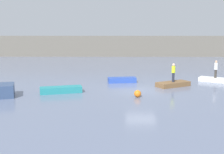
{
  "coord_description": "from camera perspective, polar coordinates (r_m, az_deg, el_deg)",
  "views": [
    {
      "loc": [
        -2.13,
        -24.39,
        5.31
      ],
      "look_at": [
        -2.46,
        3.62,
        0.53
      ],
      "focal_mm": 48.06,
      "sensor_mm": 36.0,
      "label": 1
    }
  ],
  "objects": [
    {
      "name": "ground_plane",
      "position": [
        25.05,
        5.54,
        -2.59
      ],
      "size": [
        120.0,
        120.0,
        0.0
      ],
      "primitive_type": "plane",
      "color": "slate"
    },
    {
      "name": "embankment_wall",
      "position": [
        52.82,
        3.0,
        5.87
      ],
      "size": [
        80.0,
        1.2,
        3.6
      ],
      "primitive_type": "cube",
      "color": "#666056",
      "rests_on": "ground_plane"
    },
    {
      "name": "rowboat_teal",
      "position": [
        24.4,
        -9.69,
        -2.41
      ],
      "size": [
        3.45,
        1.81,
        0.5
      ],
      "primitive_type": "cube",
      "rotation": [
        0.0,
        0.0,
        0.27
      ],
      "color": "teal",
      "rests_on": "ground_plane"
    },
    {
      "name": "rowboat_blue",
      "position": [
        28.52,
        1.91,
        -0.56
      ],
      "size": [
        2.75,
        1.29,
        0.47
      ],
      "primitive_type": "cube",
      "rotation": [
        0.0,
        0.0,
        0.13
      ],
      "color": "#2B4CAD",
      "rests_on": "ground_plane"
    },
    {
      "name": "rowboat_brown",
      "position": [
        27.19,
        11.52,
        -1.33
      ],
      "size": [
        3.26,
        2.57,
        0.4
      ],
      "primitive_type": "cube",
      "rotation": [
        0.0,
        0.0,
        0.51
      ],
      "color": "brown",
      "rests_on": "ground_plane"
    },
    {
      "name": "rowboat_white",
      "position": [
        30.52,
        19.04,
        -0.5
      ],
      "size": [
        3.12,
        2.45,
        0.38
      ],
      "primitive_type": "cube",
      "rotation": [
        0.0,
        0.0,
        -0.53
      ],
      "color": "white",
      "rests_on": "ground_plane"
    },
    {
      "name": "person_white_shirt",
      "position": [
        30.35,
        19.15,
        1.58
      ],
      "size": [
        0.32,
        0.32,
        1.68
      ],
      "color": "#38332D",
      "rests_on": "rowboat_white"
    },
    {
      "name": "person_hiviz_shirt",
      "position": [
        27.0,
        11.6,
        1.01
      ],
      "size": [
        0.32,
        0.32,
        1.65
      ],
      "color": "#232838",
      "rests_on": "rowboat_brown"
    },
    {
      "name": "mooring_buoy",
      "position": [
        22.71,
        4.9,
        -3.17
      ],
      "size": [
        0.54,
        0.54,
        0.54
      ],
      "primitive_type": "sphere",
      "color": "orange",
      "rests_on": "ground_plane"
    }
  ]
}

